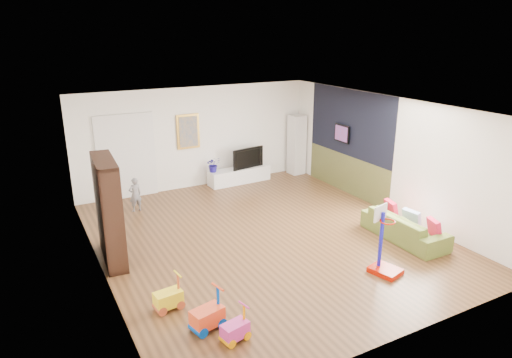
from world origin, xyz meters
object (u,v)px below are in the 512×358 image
sofa (404,227)px  basketball_hoop (388,241)px  bookshelf (109,211)px  media_console (239,175)px

sofa → basketball_hoop: size_ratio=1.49×
bookshelf → sofa: (5.44, -1.94, -0.71)m
media_console → bookshelf: size_ratio=0.91×
sofa → basketball_hoop: bearing=123.7°
bookshelf → basketball_hoop: size_ratio=1.57×
bookshelf → basketball_hoop: 5.00m
media_console → basketball_hoop: size_ratio=1.44×
media_console → basketball_hoop: basketball_hoop is taller
bookshelf → basketball_hoop: bearing=-30.3°
bookshelf → media_console: bearing=39.6°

